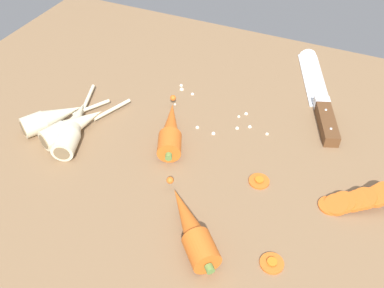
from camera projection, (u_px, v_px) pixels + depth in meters
ground_plane at (196, 151)px, 79.47cm from camera, size 120.00×90.00×4.00cm
chefs_knife at (317, 88)px, 89.84cm from camera, size 15.25×33.71×4.18cm
whole_carrot at (171, 130)px, 77.71cm from camera, size 9.33×16.69×4.20cm
whole_carrot_second at (191, 228)px, 61.69cm from camera, size 13.62×13.86×4.20cm
parsnip_front at (73, 127)px, 78.40cm from camera, size 9.46×21.10×4.00cm
parsnip_mid_left at (74, 126)px, 78.66cm from camera, size 9.23×18.77×4.00cm
parsnip_mid_right at (53, 118)px, 80.46cm from camera, size 11.12×16.17×4.00cm
carrot_slice_stack at (358, 199)px, 66.57cm from camera, size 11.29×8.17×4.00cm
carrot_slice_stray_near at (259, 180)px, 70.83cm from camera, size 3.49×3.49×0.70cm
carrot_slice_stray_mid at (272, 263)px, 59.42cm from camera, size 3.44×3.44×0.70cm
mince_crumbs at (214, 110)px, 84.75cm from camera, size 22.21×12.51×0.88cm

